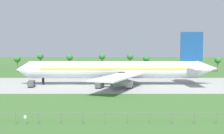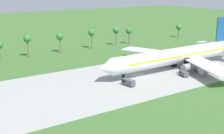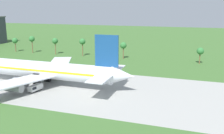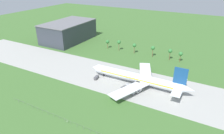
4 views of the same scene
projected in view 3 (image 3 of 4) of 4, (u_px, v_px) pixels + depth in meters
The scene contains 6 objects.
ground_plane at pixel (1, 78), 101.68m from camera, with size 600.00×600.00×0.00m, color #3D662D.
taxiway_strip at pixel (1, 78), 101.68m from camera, with size 320.00×44.00×0.02m.
jet_airliner at pixel (39, 70), 93.24m from camera, with size 74.44×59.10×19.41m.
fuel_truck at pixel (9, 86), 87.94m from camera, with size 3.11×4.43×1.93m.
catering_van at pixel (35, 88), 85.65m from camera, with size 2.82×5.64×2.24m.
palm_tree_row at pixel (83, 43), 145.67m from camera, with size 116.89×3.60×10.64m.
Camera 3 is at (74.19, -78.25, 28.25)m, focal length 40.00 mm.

